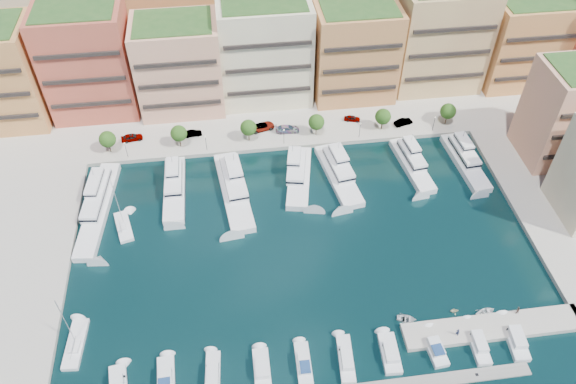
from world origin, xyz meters
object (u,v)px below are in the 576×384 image
object	(u,v)px
cruiser_8	(477,343)
car_5	(403,122)
car_1	(193,133)
tree_2	(248,128)
yacht_2	(233,187)
lamppost_4	(434,121)
tender_1	(454,311)
tree_1	(179,133)
lamppost_3	(360,128)
cruiser_5	(346,359)
cruiser_7	(435,348)
cruiser_6	(390,354)
cruiser_9	(515,338)
yacht_3	(299,174)
yacht_0	(98,204)
lamppost_0	(126,147)
tender_0	(407,319)
tender_2	(486,313)
yacht_5	(411,162)
tree_0	(107,139)
person_1	(517,310)
car_4	(352,118)
yacht_4	(338,172)
car_3	(287,129)
sailboat_0	(76,345)
cruiser_1	(166,381)
car_0	(132,137)
tree_5	(448,111)
yacht_6	(464,159)
sailboat_2	(124,227)
tree_4	(383,117)
person_0	(458,332)
cruiser_4	(304,364)
cruiser_2	(213,375)
car_2	(262,126)
cruiser_3	(262,369)
yacht_1	(174,186)

from	to	relation	value
cruiser_8	car_5	size ratio (longest dim) A/B	1.84
cruiser_8	car_1	size ratio (longest dim) A/B	2.00
tree_2	yacht_2	world-z (taller)	tree_2
lamppost_4	tender_1	size ratio (longest dim) A/B	2.67
tree_1	lamppost_3	bearing A→B (deg)	-3.13
cruiser_5	cruiser_7	world-z (taller)	cruiser_7
cruiser_6	cruiser_9	distance (m)	21.99
yacht_3	yacht_0	bearing A→B (deg)	-175.17
lamppost_0	cruiser_6	size ratio (longest dim) A/B	0.55
tender_0	car_5	world-z (taller)	car_5
tender_2	yacht_5	bearing A→B (deg)	-14.39
cruiser_9	tree_0	bearing A→B (deg)	141.42
person_1	car_4	bearing A→B (deg)	-77.52
yacht_5	yacht_4	bearing A→B (deg)	-176.49
tree_1	car_3	world-z (taller)	tree_1
tender_1	sailboat_0	bearing A→B (deg)	91.72
cruiser_6	cruiser_9	xyz separation A→B (m)	(21.99, -0.01, -0.00)
tree_0	car_3	distance (m)	41.53
lamppost_3	yacht_3	distance (m)	19.62
yacht_2	sailboat_0	xyz separation A→B (m)	(-29.03, -33.90, -0.90)
cruiser_1	cruiser_8	world-z (taller)	cruiser_1
tender_2	car_0	world-z (taller)	car_0
yacht_0	tender_2	size ratio (longest dim) A/B	7.45
tree_5	cruiser_8	distance (m)	59.87
yacht_6	sailboat_2	xyz separation A→B (m)	(-75.59, -10.10, -0.89)
tree_4	cruiser_8	world-z (taller)	tree_4
yacht_5	person_0	world-z (taller)	yacht_5
tender_0	cruiser_4	bearing A→B (deg)	123.52
cruiser_2	tree_0	bearing A→B (deg)	110.08
yacht_6	tree_5	bearing A→B (deg)	90.14
lamppost_4	yacht_3	xyz separation A→B (m)	(-34.09, -10.92, -2.62)
tree_4	lamppost_4	distance (m)	12.25
cruiser_1	car_5	bearing A→B (deg)	46.56
yacht_2	car_2	size ratio (longest dim) A/B	4.07
cruiser_7	car_5	world-z (taller)	car_5
tree_1	lamppost_4	distance (m)	60.05
lamppost_4	yacht_0	xyz separation A→B (m)	(-77.13, -14.55, -2.62)
tender_2	car_2	bearing A→B (deg)	14.03
car_0	cruiser_1	bearing A→B (deg)	179.88
tender_0	sailboat_0	bearing A→B (deg)	103.01
cruiser_3	sailboat_0	distance (m)	32.20
lamppost_3	cruiser_2	size ratio (longest dim) A/B	0.51
sailboat_2	yacht_5	bearing A→B (deg)	9.54
yacht_5	cruiser_7	xyz separation A→B (m)	(-9.18, -45.40, -0.64)
person_1	cruiser_4	bearing A→B (deg)	2.67
yacht_6	sailboat_2	distance (m)	76.27
lamppost_3	yacht_1	world-z (taller)	yacht_1
lamppost_0	lamppost_4	bearing A→B (deg)	0.00
tree_5	yacht_6	distance (m)	13.70
cruiser_2	person_1	bearing A→B (deg)	4.89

